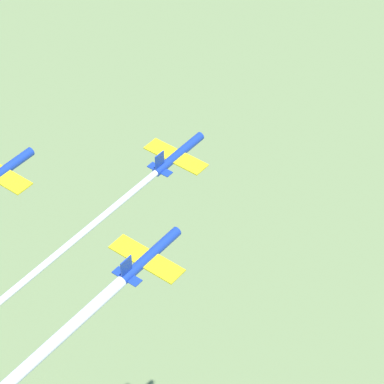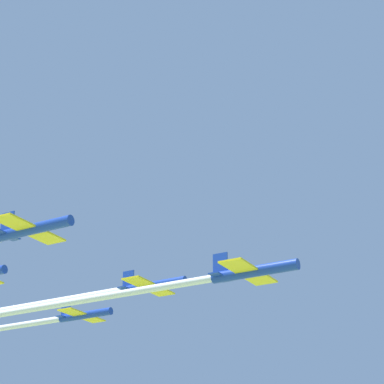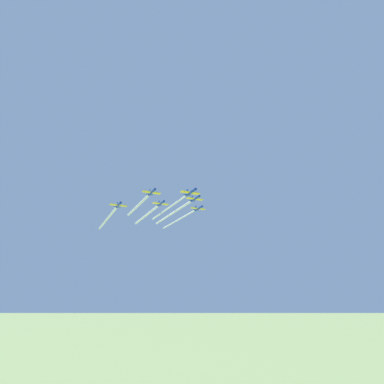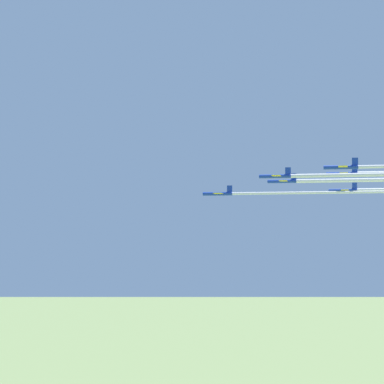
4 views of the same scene
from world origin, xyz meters
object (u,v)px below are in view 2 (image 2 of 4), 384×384
object	(u,v)px
jet_0	(251,271)
jet_1	(151,286)
jet_2	(32,229)
jet_3	(84,315)

from	to	relation	value
jet_0	jet_1	world-z (taller)	jet_1
jet_1	jet_0	bearing A→B (deg)	59.53
jet_2	jet_3	world-z (taller)	jet_3
jet_3	jet_1	bearing A→B (deg)	59.53
jet_2	jet_1	bearing A→B (deg)	180.00
jet_2	jet_3	xyz separation A→B (m)	(36.41, -2.97, 1.10)
jet_1	jet_3	bearing A→B (deg)	-120.47
jet_0	jet_3	size ratio (longest dim) A/B	1.00
jet_1	jet_2	bearing A→B (deg)	-0.00
jet_1	jet_2	xyz separation A→B (m)	(-17.53, 11.91, 0.10)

